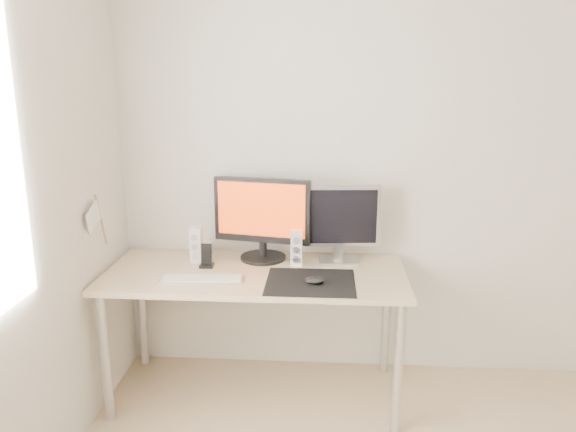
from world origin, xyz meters
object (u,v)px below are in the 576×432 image
object	(u,v)px
speaker_left	(196,245)
phone_dock	(207,260)
second_monitor	(339,220)
speaker_right	(297,248)
desk	(256,285)
keyboard	(202,279)
mouse	(314,281)
main_monitor	(262,216)

from	to	relation	value
speaker_left	phone_dock	distance (m)	0.13
second_monitor	speaker_right	world-z (taller)	second_monitor
desk	speaker_left	xyz separation A→B (m)	(-0.35, 0.14, 0.18)
speaker_right	keyboard	bearing A→B (deg)	-149.67
mouse	desk	world-z (taller)	mouse
main_monitor	keyboard	xyz separation A→B (m)	(-0.27, -0.35, -0.25)
desk	speaker_right	size ratio (longest dim) A/B	8.13
speaker_left	main_monitor	bearing A→B (deg)	9.76
main_monitor	speaker_left	bearing A→B (deg)	-170.24
desk	phone_dock	bearing A→B (deg)	169.87
desk	speaker_left	world-z (taller)	speaker_left
main_monitor	phone_dock	distance (m)	0.39
speaker_right	phone_dock	size ratio (longest dim) A/B	1.49
second_monitor	keyboard	distance (m)	0.81
speaker_right	phone_dock	distance (m)	0.49
main_monitor	second_monitor	size ratio (longest dim) A/B	1.21
desk	speaker_left	bearing A→B (deg)	158.59
second_monitor	speaker_left	xyz separation A→B (m)	(-0.79, -0.05, -0.14)
main_monitor	speaker_left	size ratio (longest dim) A/B	2.79
speaker_left	speaker_right	world-z (taller)	same
mouse	second_monitor	bearing A→B (deg)	70.87
keyboard	mouse	bearing A→B (deg)	-1.85
speaker_left	desk	bearing A→B (deg)	-21.41
main_monitor	second_monitor	bearing A→B (deg)	-1.49
second_monitor	main_monitor	bearing A→B (deg)	178.51
speaker_left	phone_dock	world-z (taller)	speaker_left
keyboard	main_monitor	bearing A→B (deg)	52.56
speaker_right	second_monitor	bearing A→B (deg)	16.81
main_monitor	mouse	bearing A→B (deg)	-51.04
main_monitor	phone_dock	xyz separation A→B (m)	(-0.29, -0.15, -0.21)
mouse	phone_dock	bearing A→B (deg)	159.34
second_monitor	phone_dock	bearing A→B (deg)	-169.04
desk	keyboard	xyz separation A→B (m)	(-0.25, -0.16, 0.09)
desk	speaker_right	world-z (taller)	speaker_right
main_monitor	speaker_right	world-z (taller)	main_monitor
keyboard	speaker_left	bearing A→B (deg)	107.69
main_monitor	keyboard	bearing A→B (deg)	-127.44
keyboard	speaker_right	bearing A→B (deg)	30.33
second_monitor	speaker_right	xyz separation A→B (m)	(-0.23, -0.07, -0.14)
speaker_left	phone_dock	bearing A→B (deg)	-49.46
desk	speaker_right	xyz separation A→B (m)	(0.21, 0.12, 0.18)
second_monitor	speaker_left	world-z (taller)	second_monitor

